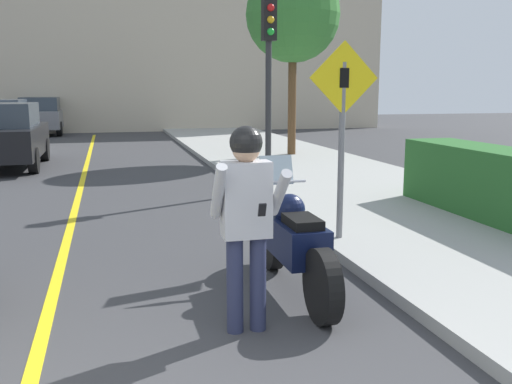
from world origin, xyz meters
The scene contains 12 objects.
sidewalk_curb centered at (4.80, 4.00, 0.06)m, with size 4.40×44.00×0.13m.
road_center_line centered at (-0.60, 6.00, 0.00)m, with size 0.12×36.00×0.01m.
building_backdrop centered at (0.00, 26.00, 4.89)m, with size 28.00×1.20×9.78m.
motorcycle centered at (1.76, 2.62, 0.52)m, with size 0.62×2.29×1.32m.
person_biker centered at (1.08, 1.81, 1.07)m, with size 0.59×0.48×1.74m.
crossing_sign centered at (2.87, 4.05, 1.63)m, with size 0.91×0.08×2.49m.
traffic_light centered at (3.09, 8.24, 2.62)m, with size 0.26×0.30×3.58m.
hedge_row centered at (5.60, 4.54, 0.64)m, with size 0.90×4.00×1.03m.
street_tree centered at (5.27, 13.44, 4.10)m, with size 2.70×2.70×5.35m.
parked_car_black centered at (-2.61, 13.31, 0.86)m, with size 1.88×4.20×1.68m.
parked_car_silver centered at (-3.61, 18.92, 0.86)m, with size 1.88×4.20×1.68m.
parked_car_grey centered at (-2.88, 24.98, 0.86)m, with size 1.88×4.20×1.68m.
Camera 1 is at (0.01, -2.64, 2.03)m, focal length 40.00 mm.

